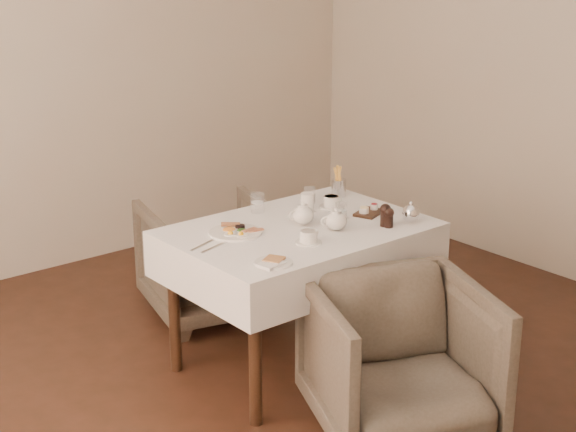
{
  "coord_description": "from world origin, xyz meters",
  "views": [
    {
      "loc": [
        -2.57,
        -2.81,
        2.18
      ],
      "look_at": [
        0.07,
        0.41,
        0.82
      ],
      "focal_mm": 55.0,
      "sensor_mm": 36.0,
      "label": 1
    }
  ],
  "objects_px": {
    "table": "(299,249)",
    "teapot_centre": "(303,213)",
    "armchair_far": "(211,259)",
    "armchair_near": "(400,361)",
    "breakfast_plate": "(235,231)"
  },
  "relations": [
    {
      "from": "table",
      "to": "teapot_centre",
      "type": "relative_size",
      "value": 8.46
    },
    {
      "from": "armchair_far",
      "to": "teapot_centre",
      "type": "distance_m",
      "value": 0.94
    },
    {
      "from": "table",
      "to": "armchair_near",
      "type": "distance_m",
      "value": 0.85
    },
    {
      "from": "table",
      "to": "armchair_near",
      "type": "relative_size",
      "value": 1.66
    },
    {
      "from": "table",
      "to": "teapot_centre",
      "type": "bearing_deg",
      "value": 19.77
    },
    {
      "from": "breakfast_plate",
      "to": "teapot_centre",
      "type": "relative_size",
      "value": 1.73
    },
    {
      "from": "breakfast_plate",
      "to": "teapot_centre",
      "type": "bearing_deg",
      "value": -42.32
    },
    {
      "from": "table",
      "to": "breakfast_plate",
      "type": "bearing_deg",
      "value": 157.56
    },
    {
      "from": "armchair_far",
      "to": "teapot_centre",
      "type": "height_order",
      "value": "teapot_centre"
    },
    {
      "from": "table",
      "to": "armchair_far",
      "type": "xyz_separation_m",
      "value": [
        0.02,
        0.82,
        -0.3
      ]
    },
    {
      "from": "armchair_far",
      "to": "breakfast_plate",
      "type": "height_order",
      "value": "breakfast_plate"
    },
    {
      "from": "armchair_near",
      "to": "breakfast_plate",
      "type": "xyz_separation_m",
      "value": [
        -0.23,
        0.92,
        0.41
      ]
    },
    {
      "from": "armchair_near",
      "to": "teapot_centre",
      "type": "xyz_separation_m",
      "value": [
        0.11,
        0.81,
        0.46
      ]
    },
    {
      "from": "table",
      "to": "armchair_near",
      "type": "xyz_separation_m",
      "value": [
        -0.07,
        -0.79,
        -0.29
      ]
    },
    {
      "from": "armchair_near",
      "to": "breakfast_plate",
      "type": "height_order",
      "value": "breakfast_plate"
    }
  ]
}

